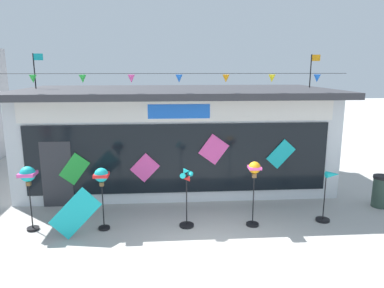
% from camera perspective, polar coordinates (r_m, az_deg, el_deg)
% --- Properties ---
extents(ground_plane, '(80.00, 80.00, 0.00)m').
position_cam_1_polar(ground_plane, '(8.33, 3.53, -17.51)').
color(ground_plane, '#ADAAA5').
extents(kite_shop_building, '(10.52, 5.12, 4.58)m').
position_cam_1_polar(kite_shop_building, '(12.88, -2.43, 1.41)').
color(kite_shop_building, silver).
rests_on(kite_shop_building, ground_plane).
extents(wind_spinner_far_left, '(0.40, 0.40, 1.70)m').
position_cam_1_polar(wind_spinner_far_left, '(9.90, -24.69, -5.03)').
color(wind_spinner_far_left, black).
rests_on(wind_spinner_far_left, ground_plane).
extents(wind_spinner_left, '(0.36, 0.36, 1.65)m').
position_cam_1_polar(wind_spinner_left, '(9.34, -14.23, -5.60)').
color(wind_spinner_left, black).
rests_on(wind_spinner_left, ground_plane).
extents(wind_spinner_center_left, '(0.38, 0.38, 1.61)m').
position_cam_1_polar(wind_spinner_center_left, '(9.33, -0.86, -8.13)').
color(wind_spinner_center_left, black).
rests_on(wind_spinner_center_left, ground_plane).
extents(wind_spinner_center_right, '(0.33, 0.33, 1.75)m').
position_cam_1_polar(wind_spinner_center_right, '(9.40, 9.89, -5.21)').
color(wind_spinner_center_right, black).
rests_on(wind_spinner_center_right, ground_plane).
extents(wind_spinner_right, '(0.56, 0.38, 1.42)m').
position_cam_1_polar(wind_spinner_right, '(10.38, 20.95, -7.20)').
color(wind_spinner_right, black).
rests_on(wind_spinner_right, ground_plane).
extents(trash_bin, '(0.52, 0.52, 0.96)m').
position_cam_1_polar(trash_bin, '(12.19, 27.92, -6.65)').
color(trash_bin, '#2D4238').
rests_on(trash_bin, ground_plane).
extents(display_kite_on_ground, '(1.27, 0.23, 1.27)m').
position_cam_1_polar(display_kite_on_ground, '(9.30, -18.11, -10.48)').
color(display_kite_on_ground, '#19B7BC').
rests_on(display_kite_on_ground, ground_plane).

